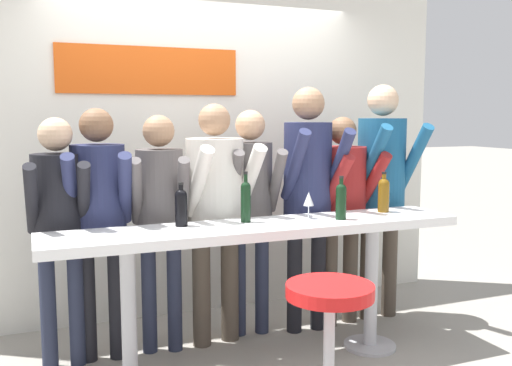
# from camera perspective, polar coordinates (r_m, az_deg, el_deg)

# --- Properties ---
(ground_plane) EXTENTS (40.00, 40.00, 0.00)m
(ground_plane) POSITION_cam_1_polar(r_m,az_deg,el_deg) (3.86, 0.42, -17.85)
(ground_plane) COLOR gray
(back_wall) EXTENTS (4.27, 0.12, 2.86)m
(back_wall) POSITION_cam_1_polar(r_m,az_deg,el_deg) (4.66, -5.32, 4.66)
(back_wall) COLOR silver
(back_wall) RESTS_ON ground_plane
(tasting_table) EXTENTS (2.67, 0.48, 0.93)m
(tasting_table) POSITION_cam_1_polar(r_m,az_deg,el_deg) (3.60, 0.43, -6.48)
(tasting_table) COLOR white
(tasting_table) RESTS_ON ground_plane
(bar_stool) EXTENTS (0.48, 0.48, 0.74)m
(bar_stool) POSITION_cam_1_polar(r_m,az_deg,el_deg) (3.08, 7.33, -14.34)
(bar_stool) COLOR #B2B2B7
(bar_stool) RESTS_ON ground_plane
(person_far_left) EXTENTS (0.38, 0.49, 1.60)m
(person_far_left) POSITION_cam_1_polar(r_m,az_deg,el_deg) (3.76, -19.15, -2.94)
(person_far_left) COLOR #23283D
(person_far_left) RESTS_ON ground_plane
(person_left) EXTENTS (0.45, 0.55, 1.65)m
(person_left) POSITION_cam_1_polar(r_m,az_deg,el_deg) (3.79, -15.43, -2.26)
(person_left) COLOR black
(person_left) RESTS_ON ground_plane
(person_center_left) EXTENTS (0.43, 0.54, 1.61)m
(person_center_left) POSITION_cam_1_polar(r_m,az_deg,el_deg) (3.84, -9.57, -2.29)
(person_center_left) COLOR #23283D
(person_center_left) RESTS_ON ground_plane
(person_center) EXTENTS (0.51, 0.60, 1.69)m
(person_center) POSITION_cam_1_polar(r_m,az_deg,el_deg) (3.94, -4.06, -1.55)
(person_center) COLOR #473D33
(person_center) RESTS_ON ground_plane
(person_center_right) EXTENTS (0.42, 0.54, 1.65)m
(person_center_right) POSITION_cam_1_polar(r_m,az_deg,el_deg) (4.10, -0.54, -1.31)
(person_center_right) COLOR #23283D
(person_center_right) RESTS_ON ground_plane
(person_right) EXTENTS (0.44, 0.57, 1.81)m
(person_right) POSITION_cam_1_polar(r_m,az_deg,el_deg) (4.17, 5.23, 0.21)
(person_right) COLOR black
(person_right) RESTS_ON ground_plane
(person_far_right) EXTENTS (0.48, 0.57, 1.60)m
(person_far_right) POSITION_cam_1_polar(r_m,az_deg,el_deg) (4.36, 8.62, -1.51)
(person_far_right) COLOR #473D33
(person_far_right) RESTS_ON ground_plane
(person_rightmost) EXTENTS (0.45, 0.57, 1.84)m
(person_rightmost) POSITION_cam_1_polar(r_m,az_deg,el_deg) (4.55, 12.47, 0.82)
(person_rightmost) COLOR #473D33
(person_rightmost) RESTS_ON ground_plane
(wine_bottle_0) EXTENTS (0.07, 0.07, 0.28)m
(wine_bottle_0) POSITION_cam_1_polar(r_m,az_deg,el_deg) (3.75, 8.50, -1.64)
(wine_bottle_0) COLOR black
(wine_bottle_0) RESTS_ON tasting_table
(wine_bottle_1) EXTENTS (0.08, 0.08, 0.28)m
(wine_bottle_1) POSITION_cam_1_polar(r_m,az_deg,el_deg) (4.09, 12.65, -1.01)
(wine_bottle_1) COLOR brown
(wine_bottle_1) RESTS_ON tasting_table
(wine_bottle_2) EXTENTS (0.08, 0.08, 0.27)m
(wine_bottle_2) POSITION_cam_1_polar(r_m,az_deg,el_deg) (3.51, -7.49, -2.26)
(wine_bottle_2) COLOR black
(wine_bottle_2) RESTS_ON tasting_table
(wine_bottle_3) EXTENTS (0.06, 0.06, 0.32)m
(wine_bottle_3) POSITION_cam_1_polar(r_m,az_deg,el_deg) (3.61, -1.04, -1.67)
(wine_bottle_3) COLOR black
(wine_bottle_3) RESTS_ON tasting_table
(wine_glass_0) EXTENTS (0.07, 0.07, 0.18)m
(wine_glass_0) POSITION_cam_1_polar(r_m,az_deg,el_deg) (3.75, 5.29, -1.68)
(wine_glass_0) COLOR silver
(wine_glass_0) RESTS_ON tasting_table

